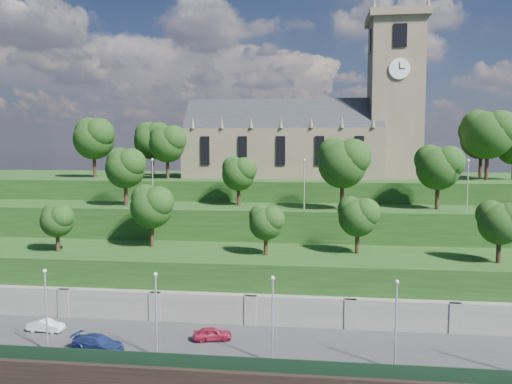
# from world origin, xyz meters

# --- Properties ---
(promenade) EXTENTS (160.00, 12.00, 2.00)m
(promenade) POSITION_xyz_m (0.00, 6.00, 1.00)
(promenade) COLOR #2D2D30
(promenade) RESTS_ON ground
(fence) EXTENTS (160.00, 0.10, 1.20)m
(fence) POSITION_xyz_m (0.00, 0.60, 2.60)
(fence) COLOR black
(fence) RESTS_ON promenade
(retaining_wall) EXTENTS (160.00, 2.10, 5.00)m
(retaining_wall) POSITION_xyz_m (0.00, 11.97, 2.50)
(retaining_wall) COLOR slate
(retaining_wall) RESTS_ON ground
(embankment_lower) EXTENTS (160.00, 12.00, 8.00)m
(embankment_lower) POSITION_xyz_m (0.00, 18.00, 4.00)
(embankment_lower) COLOR #183913
(embankment_lower) RESTS_ON ground
(embankment_upper) EXTENTS (160.00, 10.00, 12.00)m
(embankment_upper) POSITION_xyz_m (0.00, 29.00, 6.00)
(embankment_upper) COLOR #183913
(embankment_upper) RESTS_ON ground
(hilltop) EXTENTS (160.00, 32.00, 15.00)m
(hilltop) POSITION_xyz_m (0.00, 50.00, 7.50)
(hilltop) COLOR #183913
(hilltop) RESTS_ON ground
(church) EXTENTS (38.60, 12.35, 27.60)m
(church) POSITION_xyz_m (0.79, 45.98, 22.52)
(church) COLOR brown
(church) RESTS_ON hilltop
(trees_lower) EXTENTS (66.09, 8.70, 7.54)m
(trees_lower) POSITION_xyz_m (1.28, 18.34, 12.44)
(trees_lower) COLOR black
(trees_lower) RESTS_ON embankment_lower
(trees_upper) EXTENTS (61.35, 8.38, 9.26)m
(trees_upper) POSITION_xyz_m (5.47, 27.96, 17.67)
(trees_upper) COLOR black
(trees_upper) RESTS_ON embankment_upper
(trees_hilltop) EXTENTS (73.90, 16.28, 10.75)m
(trees_hilltop) POSITION_xyz_m (0.99, 44.50, 21.64)
(trees_hilltop) COLOR black
(trees_hilltop) RESTS_ON hilltop
(lamp_posts_promenade) EXTENTS (60.36, 0.36, 7.42)m
(lamp_posts_promenade) POSITION_xyz_m (-2.00, 2.50, 6.31)
(lamp_posts_promenade) COLOR #B2B2B7
(lamp_posts_promenade) RESTS_ON promenade
(lamp_posts_upper) EXTENTS (40.36, 0.36, 6.56)m
(lamp_posts_upper) POSITION_xyz_m (0.00, 26.00, 15.86)
(lamp_posts_upper) COLOR #B2B2B7
(lamp_posts_upper) RESTS_ON embankment_upper
(car_left) EXTENTS (3.84, 2.33, 1.22)m
(car_left) POSITION_xyz_m (-8.01, 6.73, 2.61)
(car_left) COLOR maroon
(car_left) RESTS_ON promenade
(car_middle) EXTENTS (3.63, 1.43, 1.17)m
(car_middle) POSITION_xyz_m (-24.70, 6.97, 2.59)
(car_middle) COLOR silver
(car_middle) RESTS_ON promenade
(car_right) EXTENTS (5.08, 2.89, 1.39)m
(car_right) POSITION_xyz_m (-17.58, 3.11, 2.69)
(car_right) COLOR navy
(car_right) RESTS_ON promenade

